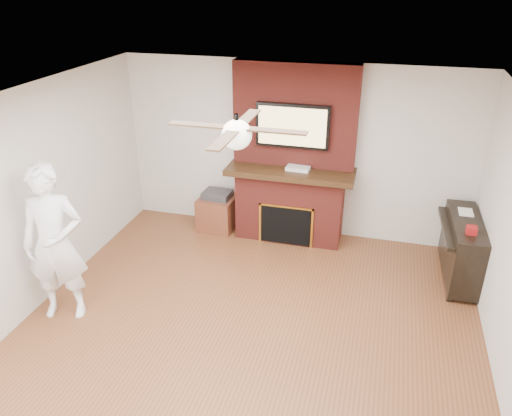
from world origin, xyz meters
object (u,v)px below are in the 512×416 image
(person, at_px, (55,244))
(side_table, at_px, (218,211))
(fireplace, at_px, (292,172))
(piano, at_px, (462,247))

(person, bearing_deg, side_table, 50.61)
(fireplace, bearing_deg, piano, -13.38)
(side_table, bearing_deg, fireplace, 6.68)
(piano, bearing_deg, person, -158.03)
(side_table, distance_m, piano, 3.44)
(person, height_order, piano, person)
(side_table, height_order, piano, piano)
(piano, bearing_deg, side_table, 170.04)
(fireplace, relative_size, person, 1.37)
(fireplace, bearing_deg, person, -130.06)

